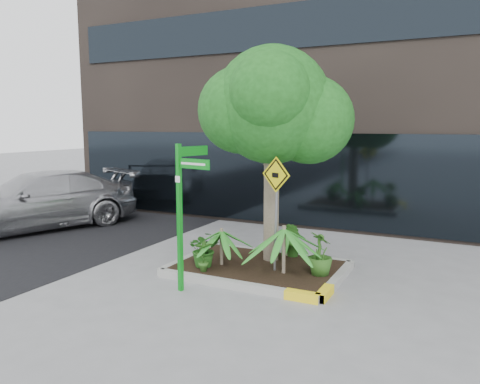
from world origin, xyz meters
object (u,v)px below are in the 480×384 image
at_px(street_sign_post, 183,201).
at_px(parked_car, 37,201).
at_px(tree, 272,105).
at_px(cattle_sign, 276,194).

bearing_deg(street_sign_post, parked_car, 172.50).
distance_m(tree, parked_car, 7.72).
bearing_deg(tree, cattle_sign, -61.10).
xyz_separation_m(tree, parked_car, (-7.29, 0.37, -2.51)).
xyz_separation_m(parked_car, street_sign_post, (6.47, -2.39, 0.81)).
relative_size(parked_car, cattle_sign, 2.52).
xyz_separation_m(street_sign_post, cattle_sign, (1.18, 1.37, 0.02)).
height_order(tree, parked_car, tree).
relative_size(tree, cattle_sign, 2.07).
distance_m(street_sign_post, cattle_sign, 1.81).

